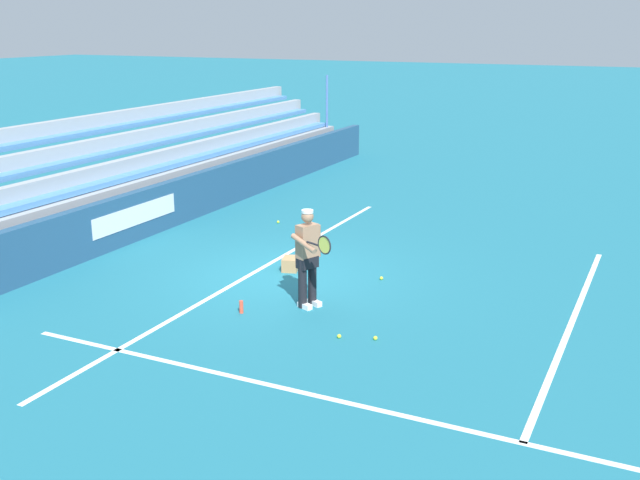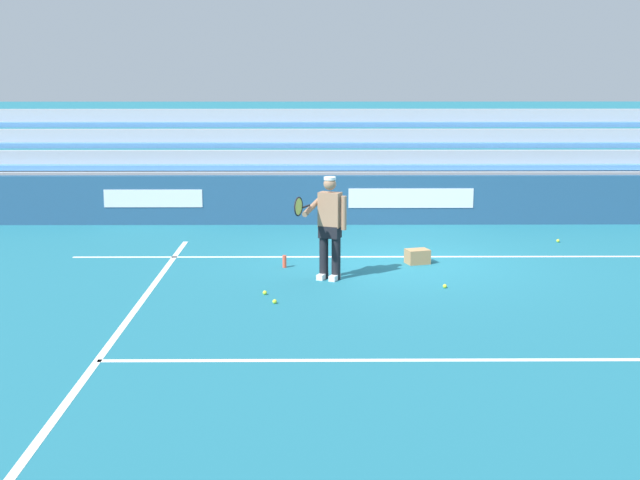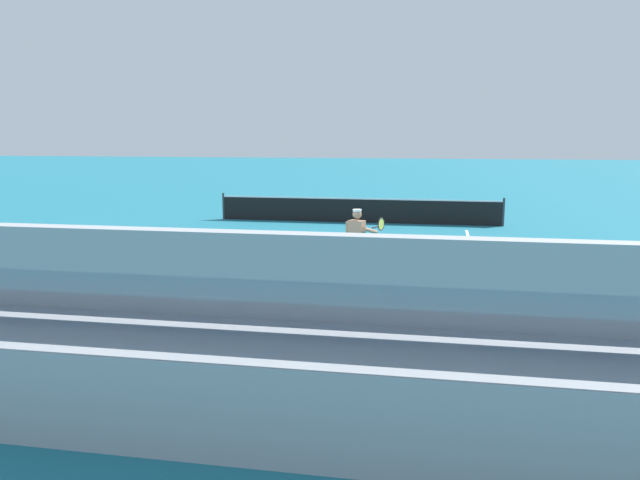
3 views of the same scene
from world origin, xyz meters
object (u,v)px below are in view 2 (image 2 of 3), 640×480
at_px(tennis_ball_near_player, 445,286).
at_px(water_bottle, 284,261).
at_px(tennis_ball_midcourt, 558,241).
at_px(tennis_ball_far_right, 275,301).
at_px(tennis_player, 329,226).
at_px(tennis_ball_far_left, 265,293).
at_px(ball_box_cardboard, 417,256).

bearing_deg(tennis_ball_near_player, water_bottle, -30.15).
bearing_deg(tennis_ball_midcourt, water_bottle, 22.68).
bearing_deg(tennis_ball_far_right, tennis_ball_near_player, -160.76).
xyz_separation_m(tennis_ball_far_right, water_bottle, (-0.07, -2.46, 0.08)).
xyz_separation_m(tennis_player, tennis_ball_far_left, (1.01, 1.04, -0.86)).
bearing_deg(tennis_ball_far_left, ball_box_cardboard, -139.59).
bearing_deg(ball_box_cardboard, tennis_ball_midcourt, -147.41).
bearing_deg(tennis_player, water_bottle, -48.78).
bearing_deg(tennis_ball_midcourt, tennis_ball_near_player, 53.22).
bearing_deg(tennis_ball_midcourt, ball_box_cardboard, 32.59).
distance_m(tennis_player, tennis_ball_near_player, 2.14).
bearing_deg(ball_box_cardboard, water_bottle, 7.55).
xyz_separation_m(tennis_player, tennis_ball_far_right, (0.84, 1.58, -0.86)).
bearing_deg(ball_box_cardboard, tennis_ball_far_left, 40.41).
height_order(tennis_ball_midcourt, water_bottle, water_bottle).
relative_size(tennis_player, tennis_ball_near_player, 25.98).
relative_size(ball_box_cardboard, tennis_ball_far_left, 6.06).
relative_size(tennis_player, water_bottle, 7.80).
height_order(tennis_ball_far_right, tennis_ball_midcourt, same).
distance_m(tennis_ball_near_player, water_bottle, 3.03).
distance_m(tennis_ball_far_right, water_bottle, 2.46).
xyz_separation_m(tennis_ball_far_left, water_bottle, (-0.24, -1.92, 0.08)).
relative_size(ball_box_cardboard, tennis_ball_near_player, 6.06).
xyz_separation_m(tennis_ball_far_right, tennis_ball_near_player, (-2.69, -0.94, 0.00)).
relative_size(tennis_ball_near_player, tennis_ball_far_left, 1.00).
distance_m(tennis_player, water_bottle, 1.41).
bearing_deg(tennis_player, tennis_ball_far_left, 45.82).
height_order(ball_box_cardboard, tennis_ball_far_left, ball_box_cardboard).
xyz_separation_m(ball_box_cardboard, tennis_ball_near_player, (-0.23, 1.84, -0.10)).
height_order(tennis_player, tennis_ball_far_left, tennis_player).
relative_size(tennis_player, tennis_ball_midcourt, 25.98).
distance_m(ball_box_cardboard, tennis_ball_midcourt, 3.65).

